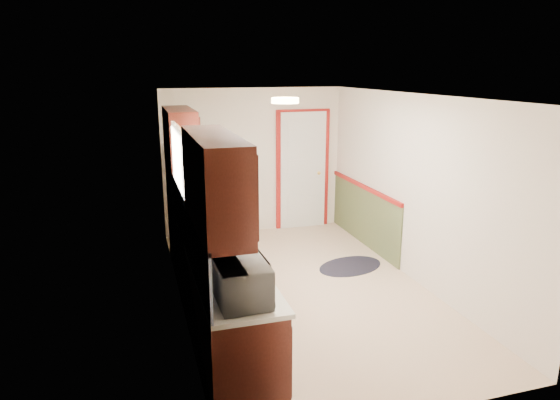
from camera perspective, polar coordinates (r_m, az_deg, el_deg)
room_shell at (r=5.99m, az=2.73°, el=0.33°), size 3.20×5.20×2.52m
kitchen_run at (r=5.55m, az=-8.46°, el=-5.22°), size 0.63×4.00×2.20m
back_wall_trim at (r=8.42m, az=4.08°, el=2.37°), size 1.12×2.30×2.08m
ceiling_fixture at (r=5.53m, az=0.59°, el=11.31°), size 0.30×0.30×0.06m
microwave at (r=3.92m, az=-4.46°, el=-8.67°), size 0.34×0.60×0.40m
refrigerator at (r=7.57m, az=-8.97°, el=0.38°), size 0.76×0.73×1.67m
rug at (r=7.14m, az=8.03°, el=-7.49°), size 1.13×0.89×0.01m
cooktop at (r=7.13m, az=-10.17°, el=0.39°), size 0.55×0.66×0.02m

